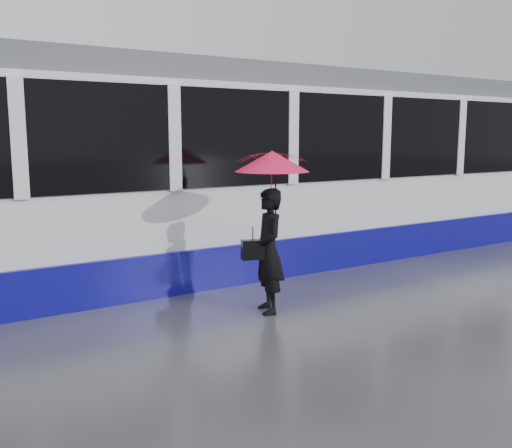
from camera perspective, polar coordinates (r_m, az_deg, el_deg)
ground at (r=7.31m, az=-1.08°, el=-8.96°), size 90.00×90.00×0.00m
rails at (r=9.45m, az=-9.06°, el=-4.89°), size 34.00×1.51×0.02m
woman at (r=7.20m, az=1.25°, el=-2.71°), size 0.53×0.66×1.59m
umbrella at (r=7.10m, az=1.61°, el=4.83°), size 1.16×1.16×1.07m
handbag at (r=7.09m, az=-0.32°, el=-2.57°), size 0.31×0.20×0.43m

